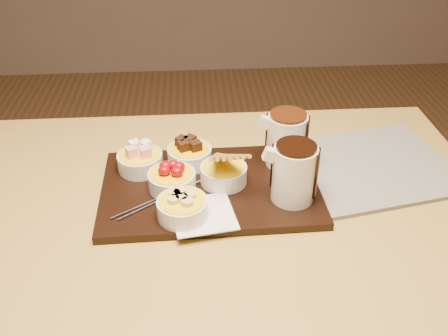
{
  "coord_description": "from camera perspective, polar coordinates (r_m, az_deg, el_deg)",
  "views": [
    {
      "loc": [
        -0.03,
        -0.83,
        1.39
      ],
      "look_at": [
        0.03,
        0.04,
        0.81
      ],
      "focal_mm": 40.0,
      "sensor_mm": 36.0,
      "label": 1
    }
  ],
  "objects": [
    {
      "name": "pitcher_milk_chocolate",
      "position": [
        1.11,
        7.14,
        3.16
      ],
      "size": [
        0.09,
        0.09,
        0.12
      ],
      "primitive_type": "cylinder",
      "rotation": [
        0.0,
        0.0,
        0.02
      ],
      "color": "silver",
      "rests_on": "serving_board"
    },
    {
      "name": "bowl_marshmallows",
      "position": [
        1.12,
        -9.55,
        0.71
      ],
      "size": [
        0.1,
        0.1,
        0.04
      ],
      "primitive_type": "cylinder",
      "color": "silver",
      "rests_on": "serving_board"
    },
    {
      "name": "bowl_biscotti",
      "position": [
        1.07,
        -0.05,
        -0.71
      ],
      "size": [
        0.1,
        0.1,
        0.04
      ],
      "primitive_type": "cylinder",
      "color": "silver",
      "rests_on": "serving_board"
    },
    {
      "name": "napkin",
      "position": [
        0.99,
        -2.39,
        -5.32
      ],
      "size": [
        0.14,
        0.14,
        0.0
      ],
      "primitive_type": "cube",
      "rotation": [
        0.0,
        0.0,
        0.16
      ],
      "color": "white",
      "rests_on": "serving_board"
    },
    {
      "name": "bowl_cake",
      "position": [
        1.13,
        -3.95,
        1.41
      ],
      "size": [
        0.1,
        0.1,
        0.04
      ],
      "primitive_type": "cylinder",
      "color": "silver",
      "rests_on": "serving_board"
    },
    {
      "name": "newspaper",
      "position": [
        1.19,
        15.85,
        0.1
      ],
      "size": [
        0.43,
        0.37,
        0.01
      ],
      "primitive_type": "cube",
      "rotation": [
        0.0,
        0.0,
        0.2
      ],
      "color": "beige",
      "rests_on": "dining_table"
    },
    {
      "name": "bowl_bananas",
      "position": [
        0.97,
        -4.77,
        -4.64
      ],
      "size": [
        0.1,
        0.1,
        0.04
      ],
      "primitive_type": "cylinder",
      "color": "silver",
      "rests_on": "serving_board"
    },
    {
      "name": "dining_table",
      "position": [
        1.11,
        -1.23,
        -8.02
      ],
      "size": [
        1.2,
        0.8,
        0.75
      ],
      "color": "#B19242",
      "rests_on": "ground"
    },
    {
      "name": "fondue_skewers",
      "position": [
        1.04,
        -6.46,
        -2.98
      ],
      "size": [
        0.17,
        0.23,
        0.01
      ],
      "primitive_type": null,
      "rotation": [
        0.0,
        0.0,
        -0.99
      ],
      "color": "silver",
      "rests_on": "serving_board"
    },
    {
      "name": "serving_board",
      "position": [
        1.07,
        -1.6,
        -2.33
      ],
      "size": [
        0.47,
        0.31,
        0.02
      ],
      "primitive_type": "cube",
      "rotation": [
        0.0,
        0.0,
        0.02
      ],
      "color": "black",
      "rests_on": "dining_table"
    },
    {
      "name": "pitcher_dark_chocolate",
      "position": [
        1.0,
        8.0,
        -0.65
      ],
      "size": [
        0.09,
        0.09,
        0.12
      ],
      "primitive_type": "cylinder",
      "rotation": [
        0.0,
        0.0,
        0.02
      ],
      "color": "silver",
      "rests_on": "serving_board"
    },
    {
      "name": "bowl_strawberries",
      "position": [
        1.05,
        -5.97,
        -1.47
      ],
      "size": [
        0.1,
        0.1,
        0.04
      ],
      "primitive_type": "cylinder",
      "color": "silver",
      "rests_on": "serving_board"
    }
  ]
}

